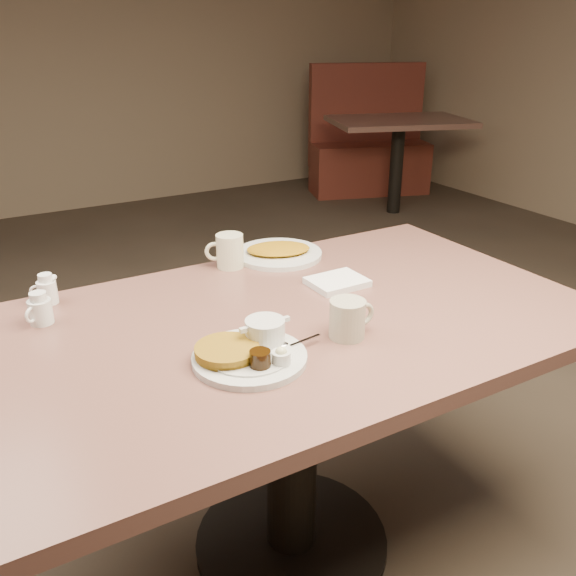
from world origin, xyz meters
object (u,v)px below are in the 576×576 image
creamer_left (40,309)px  hash_plate (278,252)px  main_plate (250,350)px  coffee_mug_far (229,251)px  booth_back_right (371,148)px  creamer_right (47,290)px  coffee_mug_near (348,318)px  diner_table (292,376)px

creamer_left → hash_plate: (0.72, 0.12, -0.02)m
main_plate → coffee_mug_far: (0.19, 0.52, 0.03)m
coffee_mug_far → booth_back_right: 3.90m
creamer_right → hash_plate: creamer_right is taller
coffee_mug_near → coffee_mug_far: 0.54m
creamer_right → creamer_left: bearing=-107.2°
diner_table → creamer_right: size_ratio=18.75×
coffee_mug_near → hash_plate: size_ratio=0.34×
coffee_mug_near → creamer_left: 0.73m
coffee_mug_far → main_plate: bearing=-110.3°
coffee_mug_near → booth_back_right: booth_back_right is taller
main_plate → booth_back_right: bearing=49.2°
diner_table → main_plate: (-0.18, -0.13, 0.19)m
creamer_left → creamer_right: bearing=72.8°
booth_back_right → creamer_right: bearing=-138.7°
hash_plate → booth_back_right: bearing=48.1°
creamer_left → hash_plate: creamer_left is taller
creamer_right → coffee_mug_far: bearing=-0.0°
creamer_left → booth_back_right: bearing=42.1°
hash_plate → main_plate: bearing=-124.6°
coffee_mug_near → booth_back_right: size_ratio=0.08×
diner_table → main_plate: 0.30m
hash_plate → coffee_mug_far: bearing=-178.2°
coffee_mug_near → hash_plate: (0.12, 0.54, -0.03)m
coffee_mug_near → creamer_right: coffee_mug_near is taller
hash_plate → booth_back_right: (2.51, 2.80, -0.35)m
coffee_mug_near → hash_plate: 0.55m
coffee_mug_near → creamer_right: (-0.56, 0.54, -0.01)m
main_plate → coffee_mug_far: size_ratio=2.44×
diner_table → creamer_left: creamer_left is taller
creamer_left → creamer_right: size_ratio=1.00×
diner_table → booth_back_right: 4.18m
coffee_mug_near → main_plate: bearing=175.3°
diner_table → hash_plate: hash_plate is taller
coffee_mug_far → creamer_right: (-0.51, 0.00, -0.01)m
diner_table → booth_back_right: size_ratio=1.00×
main_plate → coffee_mug_near: bearing=-4.7°
main_plate → creamer_left: bearing=131.7°
main_plate → coffee_mug_near: 0.24m
coffee_mug_far → booth_back_right: size_ratio=0.08×
creamer_left → creamer_right: 0.12m
main_plate → hash_plate: 0.63m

